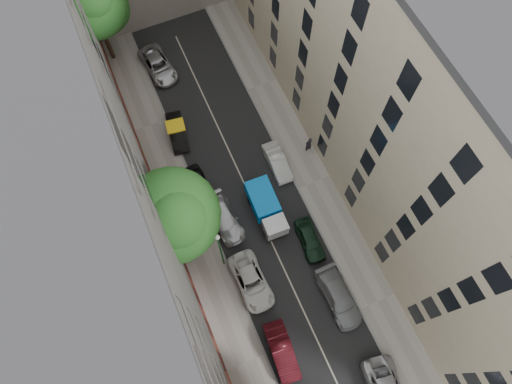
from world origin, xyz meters
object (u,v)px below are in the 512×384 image
car_left_5 (177,132)px  car_left_4 (200,185)px  tarp_truck (266,208)px  car_left_3 (225,219)px  tree_mid (175,217)px  car_left_2 (251,281)px  pedestrian (309,144)px  car_left_6 (158,65)px  lamp_post (220,248)px  car_right_1 (339,297)px  tree_far (93,7)px  car_left_1 (282,351)px  car_right_3 (277,162)px  car_right_2 (310,240)px

car_left_5 → car_left_4: bearing=-82.2°
tarp_truck → car_left_3: size_ratio=1.03×
car_left_3 → tree_mid: 7.45m
car_left_2 → pedestrian: pedestrian is taller
car_left_6 → lamp_post: size_ratio=0.71×
car_right_1 → car_left_6: bearing=101.4°
tarp_truck → car_left_5: tarp_truck is taller
pedestrian → car_left_6: bearing=-67.5°
car_left_5 → car_right_1: car_right_1 is taller
car_left_6 → tree_far: (-3.50, 2.96, 5.87)m
car_left_1 → car_left_3: size_ratio=0.93×
car_left_4 → car_right_3: 6.93m
lamp_post → car_right_2: bearing=-9.2°
tree_far → lamp_post: 23.22m
car_right_2 → car_left_4: bearing=133.6°
car_left_4 → car_right_2: size_ratio=1.01×
car_left_6 → car_left_5: bearing=-103.7°
car_left_5 → car_left_6: size_ratio=0.81×
car_left_5 → car_left_6: (0.80, 7.60, 0.02)m
car_left_2 → car_right_2: size_ratio=1.28×
car_left_5 → car_right_2: 15.03m
car_left_2 → car_left_3: bearing=88.5°
car_right_1 → lamp_post: lamp_post is taller
car_left_4 → tree_far: tree_far is taller
car_right_2 → car_left_2: bearing=-163.0°
lamp_post → pedestrian: size_ratio=3.78×
car_left_4 → car_left_5: size_ratio=0.96×
car_left_6 → tarp_truck: bearing=-86.7°
pedestrian → lamp_post: bearing=19.9°
car_left_2 → tree_far: (-3.47, 25.36, 5.87)m
car_left_3 → lamp_post: bearing=-117.5°
lamp_post → tree_mid: bearing=131.7°
car_left_4 → car_left_5: (0.00, 5.60, 0.00)m
tree_mid → car_left_4: bearing=59.0°
car_left_6 → car_right_2: size_ratio=1.29×
tarp_truck → pedestrian: tarp_truck is taller
tarp_truck → car_left_1: size_ratio=1.11×
car_right_1 → car_right_2: size_ratio=1.30×
car_left_6 → car_right_3: size_ratio=1.26×
car_right_3 → car_right_1: bearing=-91.3°
tarp_truck → car_left_6: size_ratio=0.99×
car_left_5 → lamp_post: size_ratio=0.58×
lamp_post → car_left_6: bearing=86.0°
tree_far → car_left_6: bearing=-40.1°
car_left_1 → lamp_post: size_ratio=0.63×
car_right_1 → pedestrian: size_ratio=2.70×
car_right_2 → pedestrian: bearing=69.8°
tree_far → lamp_post: bearing=-84.8°
tree_mid → car_left_6: bearing=78.8°
car_right_3 → car_left_4: bearing=175.8°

